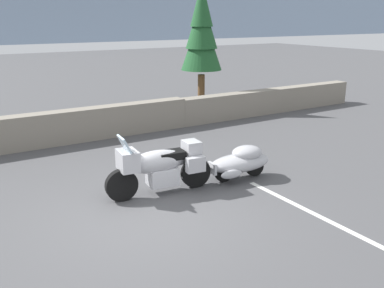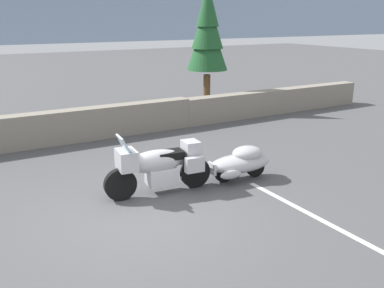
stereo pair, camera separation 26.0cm
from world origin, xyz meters
TOP-DOWN VIEW (x-y plane):
  - ground_plane at (0.00, 0.00)m, footprint 80.00×80.00m
  - stone_guard_wall at (0.04, 5.61)m, footprint 24.00×0.57m
  - touring_motorcycle at (0.69, 0.85)m, footprint 2.31×0.88m
  - car_shaped_trailer at (2.64, 0.65)m, footprint 2.23×0.87m
  - pine_tree_tall at (5.97, 7.42)m, footprint 1.56×1.56m
  - parking_stripe_marker at (2.69, -1.50)m, footprint 0.12×3.60m

SIDE VIEW (x-z plane):
  - ground_plane at x=0.00m, z-range 0.00..0.00m
  - parking_stripe_marker at x=2.69m, z-range 0.00..0.01m
  - car_shaped_trailer at x=2.64m, z-range 0.03..0.79m
  - stone_guard_wall at x=0.04m, z-range -0.02..0.94m
  - touring_motorcycle at x=0.69m, z-range -0.04..1.29m
  - pine_tree_tall at x=5.97m, z-range 0.61..5.48m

